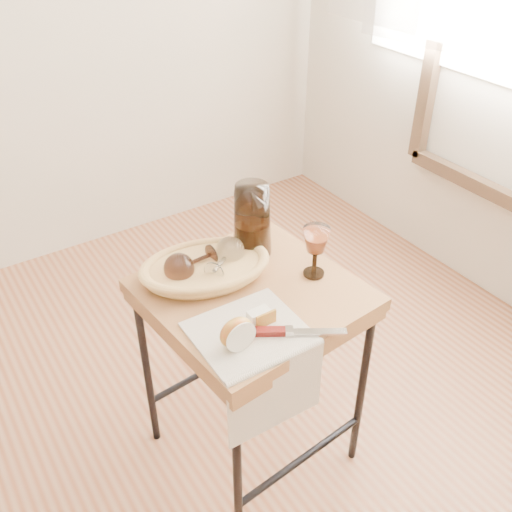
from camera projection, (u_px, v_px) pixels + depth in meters
side_table at (252, 376)px, 1.75m from camera, size 0.57×0.57×0.67m
tea_towel at (249, 332)px, 1.41m from camera, size 0.27×0.25×0.01m
bread_basket at (205, 270)px, 1.59m from camera, size 0.36×0.29×0.05m
goblet_lying_a at (193, 262)px, 1.57m from camera, size 0.14×0.10×0.08m
goblet_lying_b at (223, 259)px, 1.58m from camera, size 0.16×0.14×0.08m
pitcher at (252, 220)px, 1.64m from camera, size 0.24×0.28×0.26m
wine_goblet at (315, 252)px, 1.57m from camera, size 0.08×0.08×0.15m
apple_half at (236, 332)px, 1.35m from camera, size 0.09×0.05×0.08m
apple_wedge at (259, 317)px, 1.43m from camera, size 0.06×0.03×0.04m
table_knife at (293, 331)px, 1.40m from camera, size 0.21×0.15×0.02m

